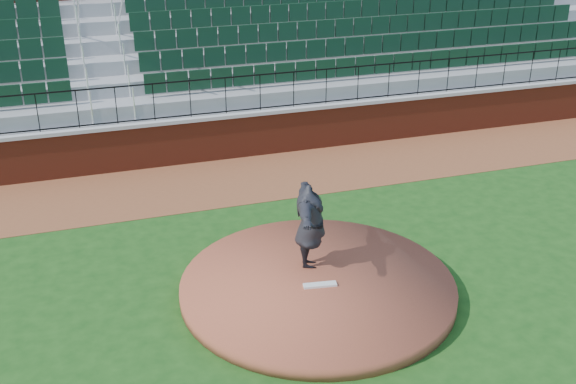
# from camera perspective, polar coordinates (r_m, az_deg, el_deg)

# --- Properties ---
(ground) EXTENTS (90.00, 90.00, 0.00)m
(ground) POSITION_cam_1_polar(r_m,az_deg,el_deg) (14.01, 1.91, -7.28)
(ground) COLOR #174213
(ground) RESTS_ON ground
(warning_track) EXTENTS (34.00, 3.20, 0.01)m
(warning_track) POSITION_cam_1_polar(r_m,az_deg,el_deg) (18.60, -3.71, 1.12)
(warning_track) COLOR brown
(warning_track) RESTS_ON ground
(field_wall) EXTENTS (34.00, 0.35, 1.20)m
(field_wall) POSITION_cam_1_polar(r_m,az_deg,el_deg) (19.83, -4.93, 4.44)
(field_wall) COLOR maroon
(field_wall) RESTS_ON ground
(wall_cap) EXTENTS (34.00, 0.45, 0.10)m
(wall_cap) POSITION_cam_1_polar(r_m,az_deg,el_deg) (19.62, -5.00, 6.22)
(wall_cap) COLOR #B7B7B7
(wall_cap) RESTS_ON field_wall
(wall_railing) EXTENTS (34.00, 0.05, 1.00)m
(wall_railing) POSITION_cam_1_polar(r_m,az_deg,el_deg) (19.45, -5.05, 7.76)
(wall_railing) COLOR black
(wall_railing) RESTS_ON wall_cap
(seating_stands) EXTENTS (34.00, 5.10, 4.60)m
(seating_stands) POSITION_cam_1_polar(r_m,az_deg,el_deg) (21.90, -6.78, 10.94)
(seating_stands) COLOR gray
(seating_stands) RESTS_ON ground
(concourse_wall) EXTENTS (34.00, 0.50, 5.50)m
(concourse_wall) POSITION_cam_1_polar(r_m,az_deg,el_deg) (24.50, -8.21, 13.39)
(concourse_wall) COLOR maroon
(concourse_wall) RESTS_ON ground
(pitchers_mound) EXTENTS (5.25, 5.25, 0.25)m
(pitchers_mound) POSITION_cam_1_polar(r_m,az_deg,el_deg) (13.63, 2.40, -7.67)
(pitchers_mound) COLOR brown
(pitchers_mound) RESTS_ON ground
(pitching_rubber) EXTENTS (0.65, 0.25, 0.04)m
(pitching_rubber) POSITION_cam_1_polar(r_m,az_deg,el_deg) (13.42, 2.60, -7.50)
(pitching_rubber) COLOR silver
(pitching_rubber) RESTS_ON pitchers_mound
(pitcher) EXTENTS (1.21, 2.22, 1.75)m
(pitcher) POSITION_cam_1_polar(r_m,az_deg,el_deg) (13.65, 1.79, -2.78)
(pitcher) COLOR black
(pitcher) RESTS_ON pitchers_mound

